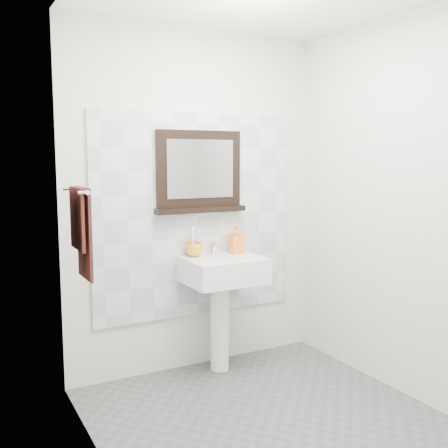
{
  "coord_description": "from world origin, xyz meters",
  "views": [
    {
      "loc": [
        -1.67,
        -2.4,
        1.58
      ],
      "look_at": [
        -0.06,
        0.55,
        1.15
      ],
      "focal_mm": 42.0,
      "sensor_mm": 36.0,
      "label": 1
    }
  ],
  "objects_px": {
    "pedestal_sink": "(223,282)",
    "toothbrush_cup": "(194,250)",
    "framed_mirror": "(199,174)",
    "hand_towel": "(81,226)",
    "soap_dispenser": "(236,240)"
  },
  "relations": [
    {
      "from": "toothbrush_cup",
      "to": "hand_towel",
      "type": "distance_m",
      "value": 0.96
    },
    {
      "from": "pedestal_sink",
      "to": "toothbrush_cup",
      "type": "distance_m",
      "value": 0.31
    },
    {
      "from": "pedestal_sink",
      "to": "hand_towel",
      "type": "distance_m",
      "value": 1.16
    },
    {
      "from": "pedestal_sink",
      "to": "hand_towel",
      "type": "bearing_deg",
      "value": -171.28
    },
    {
      "from": "framed_mirror",
      "to": "toothbrush_cup",
      "type": "bearing_deg",
      "value": -141.63
    },
    {
      "from": "toothbrush_cup",
      "to": "hand_towel",
      "type": "height_order",
      "value": "hand_towel"
    },
    {
      "from": "soap_dispenser",
      "to": "hand_towel",
      "type": "bearing_deg",
      "value": -165.05
    },
    {
      "from": "toothbrush_cup",
      "to": "framed_mirror",
      "type": "xyz_separation_m",
      "value": [
        0.07,
        0.05,
        0.55
      ]
    },
    {
      "from": "soap_dispenser",
      "to": "hand_towel",
      "type": "distance_m",
      "value": 1.26
    },
    {
      "from": "soap_dispenser",
      "to": "framed_mirror",
      "type": "relative_size",
      "value": 0.29
    },
    {
      "from": "toothbrush_cup",
      "to": "soap_dispenser",
      "type": "height_order",
      "value": "soap_dispenser"
    },
    {
      "from": "pedestal_sink",
      "to": "framed_mirror",
      "type": "bearing_deg",
      "value": 116.55
    },
    {
      "from": "pedestal_sink",
      "to": "hand_towel",
      "type": "height_order",
      "value": "hand_towel"
    },
    {
      "from": "framed_mirror",
      "to": "pedestal_sink",
      "type": "bearing_deg",
      "value": -63.45
    },
    {
      "from": "pedestal_sink",
      "to": "hand_towel",
      "type": "relative_size",
      "value": 1.75
    }
  ]
}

